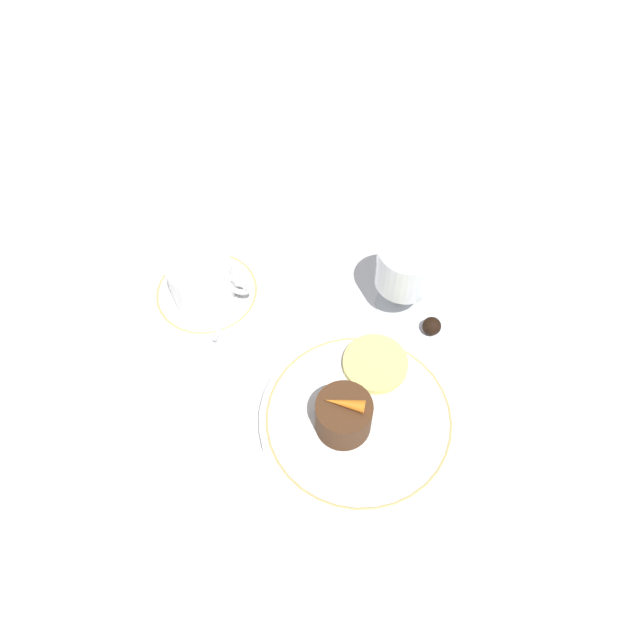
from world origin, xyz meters
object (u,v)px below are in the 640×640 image
dinner_plate (358,419)px  coffee_cup (201,278)px  dessert_cake (344,416)px  wine_glass (406,269)px  fork (222,381)px

dinner_plate → coffee_cup: size_ratio=2.12×
dinner_plate → dessert_cake: 0.04m
dinner_plate → coffee_cup: coffee_cup is taller
wine_glass → dessert_cake: (-0.03, -0.19, -0.04)m
wine_glass → dessert_cake: bearing=-99.0°
coffee_cup → wine_glass: 0.26m
fork → dessert_cake: 0.16m
wine_glass → dessert_cake: wine_glass is taller
dinner_plate → coffee_cup: (-0.23, 0.12, 0.04)m
fork → dinner_plate: bearing=-3.0°
coffee_cup → dessert_cake: (0.22, -0.14, -0.01)m
coffee_cup → fork: coffee_cup is taller
wine_glass → fork: size_ratio=0.57×
dinner_plate → wine_glass: 0.19m
fork → dessert_cake: size_ratio=3.04×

